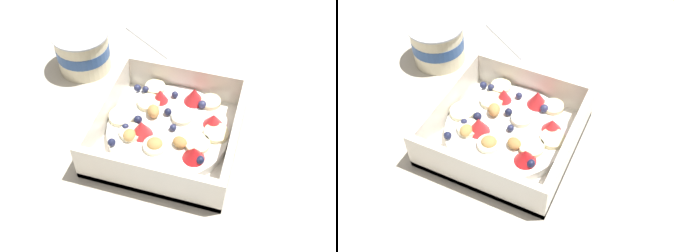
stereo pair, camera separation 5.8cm
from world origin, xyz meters
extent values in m
plane|color=beige|center=(0.00, 0.00, 0.00)|extent=(2.40, 2.40, 0.00)
cube|color=white|center=(0.01, -0.01, 0.01)|extent=(0.20, 0.20, 0.01)
cube|color=white|center=(0.01, -0.10, 0.03)|extent=(0.20, 0.01, 0.06)
cube|color=white|center=(0.01, 0.09, 0.03)|extent=(0.20, 0.01, 0.06)
cube|color=white|center=(-0.08, -0.01, 0.03)|extent=(0.01, 0.18, 0.06)
cube|color=white|center=(0.11, -0.01, 0.03)|extent=(0.01, 0.18, 0.06)
cylinder|color=white|center=(0.01, -0.01, 0.02)|extent=(0.18, 0.18, 0.02)
cylinder|color=#F7EFC6|center=(-0.03, 0.00, 0.03)|extent=(0.04, 0.04, 0.01)
cylinder|color=#F7EFC6|center=(0.04, -0.02, 0.03)|extent=(0.04, 0.04, 0.01)
cylinder|color=beige|center=(-0.01, -0.06, 0.03)|extent=(0.05, 0.05, 0.01)
cylinder|color=#F7EFC6|center=(-0.01, 0.04, 0.03)|extent=(0.05, 0.05, 0.01)
cylinder|color=#F4EAB7|center=(0.05, 0.03, 0.03)|extent=(0.05, 0.05, 0.01)
cylinder|color=beige|center=(0.08, -0.06, 0.03)|extent=(0.04, 0.04, 0.01)
cylinder|color=beige|center=(0.09, 0.04, 0.03)|extent=(0.05, 0.05, 0.01)
cylinder|color=beige|center=(0.02, -0.08, 0.03)|extent=(0.05, 0.05, 0.01)
cylinder|color=#F4EAB7|center=(0.01, 0.06, 0.03)|extent=(0.04, 0.04, 0.01)
cone|color=red|center=(-0.01, 0.02, 0.04)|extent=(0.04, 0.04, 0.03)
cone|color=red|center=(0.08, -0.03, 0.04)|extent=(0.04, 0.04, 0.03)
cone|color=red|center=(0.04, -0.07, 0.04)|extent=(0.04, 0.04, 0.02)
cone|color=red|center=(-0.03, -0.06, 0.04)|extent=(0.04, 0.04, 0.02)
cone|color=red|center=(0.06, 0.02, 0.04)|extent=(0.03, 0.03, 0.02)
sphere|color=#23284C|center=(-0.01, 0.05, 0.03)|extent=(0.01, 0.01, 0.01)
sphere|color=#23284C|center=(0.01, -0.02, 0.03)|extent=(0.01, 0.01, 0.01)
sphere|color=#191E3D|center=(-0.03, -0.07, 0.03)|extent=(0.01, 0.01, 0.01)
sphere|color=navy|center=(0.07, -0.05, 0.03)|extent=(0.01, 0.01, 0.01)
sphere|color=#191E3D|center=(0.04, 0.00, 0.03)|extent=(0.01, 0.01, 0.01)
sphere|color=#191E3D|center=(0.01, 0.04, 0.03)|extent=(0.01, 0.01, 0.01)
sphere|color=#23284C|center=(0.08, 0.05, 0.03)|extent=(0.01, 0.01, 0.01)
sphere|color=#23284C|center=(0.08, 0.06, 0.03)|extent=(0.01, 0.01, 0.01)
sphere|color=#191E3D|center=(-0.04, 0.06, 0.03)|extent=(0.01, 0.01, 0.01)
sphere|color=#23284C|center=(0.08, 0.00, 0.03)|extent=(0.01, 0.01, 0.01)
ellipsoid|color=tan|center=(0.03, 0.02, 0.04)|extent=(0.03, 0.03, 0.02)
ellipsoid|color=tan|center=(-0.02, 0.04, 0.03)|extent=(0.02, 0.02, 0.01)
ellipsoid|color=#AD7F42|center=(-0.01, -0.03, 0.03)|extent=(0.03, 0.03, 0.01)
ellipsoid|color=tan|center=(-0.03, 0.00, 0.03)|extent=(0.03, 0.03, 0.01)
ellipsoid|color=silver|center=(0.18, 0.03, 0.00)|extent=(0.05, 0.06, 0.01)
cylinder|color=silver|center=(0.23, 0.10, 0.00)|extent=(0.07, 0.11, 0.01)
cylinder|color=beige|center=(0.13, 0.18, 0.03)|extent=(0.09, 0.09, 0.07)
cylinder|color=#2D5193|center=(0.13, 0.18, 0.04)|extent=(0.09, 0.09, 0.02)
cylinder|color=#B7BCC6|center=(0.13, 0.18, 0.07)|extent=(0.10, 0.10, 0.00)
camera|label=1|loc=(-0.35, -0.12, 0.47)|focal=42.61mm
camera|label=2|loc=(-0.33, -0.17, 0.47)|focal=42.61mm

